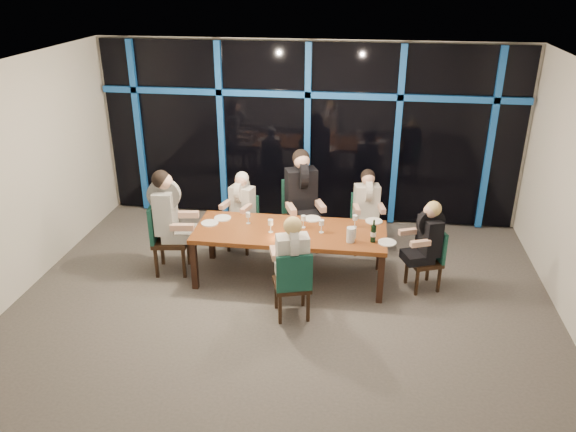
{
  "coord_description": "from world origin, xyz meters",
  "views": [
    {
      "loc": [
        0.93,
        -6.01,
        4.04
      ],
      "look_at": [
        0.0,
        0.6,
        1.05
      ],
      "focal_mm": 35.0,
      "sensor_mm": 36.0,
      "label": 1
    }
  ],
  "objects_px": {
    "chair_far_mid": "(300,211)",
    "diner_end_left": "(168,207)",
    "diner_far_left": "(241,200)",
    "diner_near_mid": "(292,252)",
    "chair_end_left": "(164,234)",
    "wine_bottle": "(373,233)",
    "chair_far_left": "(244,219)",
    "chair_far_right": "(365,219)",
    "chair_end_right": "(430,255)",
    "chair_near_mid": "(293,282)",
    "diner_far_right": "(367,200)",
    "diner_end_right": "(427,233)",
    "dining_table": "(290,235)",
    "diner_far_mid": "(302,187)",
    "water_pitcher": "(351,235)"
  },
  "relations": [
    {
      "from": "chair_far_mid",
      "to": "diner_end_left",
      "type": "distance_m",
      "value": 2.03
    },
    {
      "from": "diner_far_left",
      "to": "diner_near_mid",
      "type": "xyz_separation_m",
      "value": [
        1.0,
        -1.68,
        0.08
      ]
    },
    {
      "from": "chair_far_mid",
      "to": "chair_end_left",
      "type": "xyz_separation_m",
      "value": [
        -1.8,
        -1.04,
        -0.02
      ]
    },
    {
      "from": "diner_far_left",
      "to": "wine_bottle",
      "type": "bearing_deg",
      "value": -10.77
    },
    {
      "from": "chair_far_left",
      "to": "chair_far_right",
      "type": "bearing_deg",
      "value": 22.37
    },
    {
      "from": "chair_end_left",
      "to": "chair_end_right",
      "type": "xyz_separation_m",
      "value": [
        3.68,
        0.06,
        -0.1
      ]
    },
    {
      "from": "chair_near_mid",
      "to": "diner_far_right",
      "type": "relative_size",
      "value": 1.08
    },
    {
      "from": "chair_far_right",
      "to": "chair_end_right",
      "type": "bearing_deg",
      "value": -60.56
    },
    {
      "from": "chair_end_left",
      "to": "diner_end_right",
      "type": "height_order",
      "value": "diner_end_right"
    },
    {
      "from": "dining_table",
      "to": "chair_near_mid",
      "type": "bearing_deg",
      "value": -80.08
    },
    {
      "from": "chair_end_left",
      "to": "diner_near_mid",
      "type": "relative_size",
      "value": 1.14
    },
    {
      "from": "diner_far_mid",
      "to": "dining_table",
      "type": "bearing_deg",
      "value": -115.21
    },
    {
      "from": "dining_table",
      "to": "chair_end_left",
      "type": "relative_size",
      "value": 2.49
    },
    {
      "from": "diner_end_right",
      "to": "wine_bottle",
      "type": "xyz_separation_m",
      "value": [
        -0.71,
        -0.2,
        0.04
      ]
    },
    {
      "from": "chair_far_mid",
      "to": "diner_far_left",
      "type": "relative_size",
      "value": 1.3
    },
    {
      "from": "diner_far_mid",
      "to": "wine_bottle",
      "type": "height_order",
      "value": "diner_far_mid"
    },
    {
      "from": "diner_near_mid",
      "to": "diner_end_left",
      "type": "bearing_deg",
      "value": -42.21
    },
    {
      "from": "chair_far_right",
      "to": "chair_end_right",
      "type": "distance_m",
      "value": 1.36
    },
    {
      "from": "chair_end_right",
      "to": "chair_end_left",
      "type": "bearing_deg",
      "value": -110.94
    },
    {
      "from": "diner_end_right",
      "to": "diner_near_mid",
      "type": "distance_m",
      "value": 1.9
    },
    {
      "from": "diner_end_left",
      "to": "wine_bottle",
      "type": "relative_size",
      "value": 3.27
    },
    {
      "from": "dining_table",
      "to": "water_pitcher",
      "type": "height_order",
      "value": "water_pitcher"
    },
    {
      "from": "chair_near_mid",
      "to": "diner_far_right",
      "type": "xyz_separation_m",
      "value": [
        0.85,
        1.96,
        0.33
      ]
    },
    {
      "from": "chair_end_right",
      "to": "wine_bottle",
      "type": "relative_size",
      "value": 2.79
    },
    {
      "from": "chair_far_mid",
      "to": "chair_far_right",
      "type": "distance_m",
      "value": 1.0
    },
    {
      "from": "water_pitcher",
      "to": "diner_far_mid",
      "type": "bearing_deg",
      "value": 136.01
    },
    {
      "from": "diner_far_mid",
      "to": "chair_end_right",
      "type": "bearing_deg",
      "value": -48.05
    },
    {
      "from": "chair_end_right",
      "to": "water_pitcher",
      "type": "relative_size",
      "value": 4.32
    },
    {
      "from": "chair_far_right",
      "to": "diner_near_mid",
      "type": "height_order",
      "value": "diner_near_mid"
    },
    {
      "from": "chair_far_left",
      "to": "wine_bottle",
      "type": "xyz_separation_m",
      "value": [
        1.94,
        -1.05,
        0.39
      ]
    },
    {
      "from": "chair_near_mid",
      "to": "diner_end_right",
      "type": "distance_m",
      "value": 1.94
    },
    {
      "from": "diner_end_left",
      "to": "water_pitcher",
      "type": "distance_m",
      "value": 2.54
    },
    {
      "from": "diner_far_right",
      "to": "chair_far_mid",
      "type": "bearing_deg",
      "value": 168.13
    },
    {
      "from": "wine_bottle",
      "to": "water_pitcher",
      "type": "distance_m",
      "value": 0.29
    },
    {
      "from": "dining_table",
      "to": "diner_end_right",
      "type": "height_order",
      "value": "diner_end_right"
    },
    {
      "from": "chair_far_right",
      "to": "diner_end_left",
      "type": "distance_m",
      "value": 2.96
    },
    {
      "from": "dining_table",
      "to": "chair_far_mid",
      "type": "distance_m",
      "value": 1.01
    },
    {
      "from": "chair_end_right",
      "to": "diner_far_mid",
      "type": "xyz_separation_m",
      "value": [
        -1.84,
        0.89,
        0.55
      ]
    },
    {
      "from": "chair_near_mid",
      "to": "wine_bottle",
      "type": "distance_m",
      "value": 1.27
    },
    {
      "from": "chair_far_left",
      "to": "water_pitcher",
      "type": "relative_size",
      "value": 4.26
    },
    {
      "from": "diner_far_right",
      "to": "diner_far_mid",
      "type": "bearing_deg",
      "value": 173.1
    },
    {
      "from": "chair_end_left",
      "to": "diner_far_mid",
      "type": "bearing_deg",
      "value": -70.1
    },
    {
      "from": "chair_far_left",
      "to": "chair_near_mid",
      "type": "relative_size",
      "value": 0.91
    },
    {
      "from": "chair_end_left",
      "to": "diner_far_left",
      "type": "xyz_separation_m",
      "value": [
        0.94,
        0.82,
        0.24
      ]
    },
    {
      "from": "chair_near_mid",
      "to": "diner_far_right",
      "type": "distance_m",
      "value": 2.17
    },
    {
      "from": "chair_end_right",
      "to": "diner_far_left",
      "type": "xyz_separation_m",
      "value": [
        -2.74,
        0.76,
        0.34
      ]
    },
    {
      "from": "chair_far_left",
      "to": "wine_bottle",
      "type": "bearing_deg",
      "value": -12.62
    },
    {
      "from": "chair_end_left",
      "to": "diner_end_left",
      "type": "height_order",
      "value": "diner_end_left"
    },
    {
      "from": "chair_far_left",
      "to": "diner_near_mid",
      "type": "relative_size",
      "value": 0.94
    },
    {
      "from": "chair_far_left",
      "to": "chair_end_right",
      "type": "distance_m",
      "value": 2.84
    }
  ]
}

